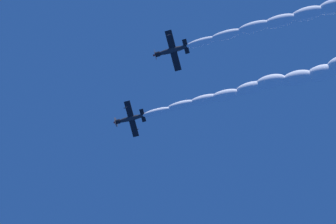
% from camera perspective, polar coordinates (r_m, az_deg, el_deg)
% --- Properties ---
extents(airplane_lead, '(6.85, 6.76, 3.15)m').
position_cam_1_polar(airplane_lead, '(92.30, -4.96, -0.87)').
color(airplane_lead, '#232328').
extents(airplane_left_wingman, '(6.90, 6.78, 3.00)m').
position_cam_1_polar(airplane_left_wingman, '(82.97, 0.38, 7.89)').
color(airplane_left_wingman, '#232328').
extents(smoke_trail_lead, '(25.78, 44.70, 3.75)m').
position_cam_1_polar(smoke_trail_lead, '(91.33, 16.06, 4.29)').
color(smoke_trail_lead, white).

